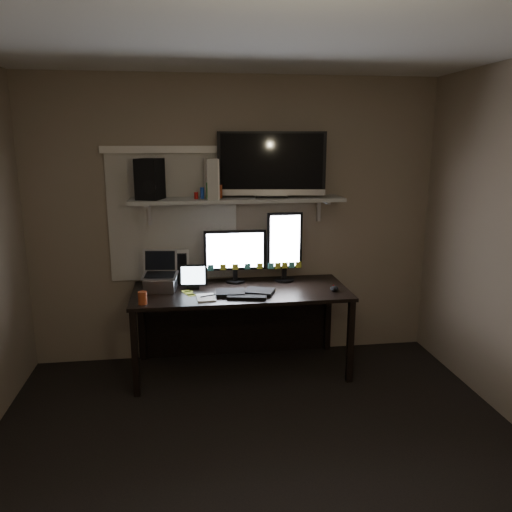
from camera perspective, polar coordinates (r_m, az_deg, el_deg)
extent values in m
plane|color=black|center=(3.26, 1.35, -23.77)|extent=(3.60, 3.60, 0.00)
plane|color=silver|center=(2.66, 1.66, 24.90)|extent=(3.60, 3.60, 0.00)
plane|color=#7B6D58|center=(4.45, -2.31, 3.96)|extent=(3.60, 0.00, 3.60)
cube|color=beige|center=(4.41, -9.45, 4.37)|extent=(1.10, 0.02, 1.10)
cube|color=black|center=(4.21, -1.74, -4.06)|extent=(1.80, 0.75, 0.03)
cube|color=black|center=(4.66, -2.19, -7.08)|extent=(1.80, 0.02, 0.70)
cube|color=black|center=(4.02, -13.66, -10.83)|extent=(0.05, 0.05, 0.70)
cube|color=black|center=(4.20, 10.73, -9.61)|extent=(0.05, 0.05, 0.70)
cube|color=black|center=(4.64, -12.88, -7.50)|extent=(0.05, 0.05, 0.70)
cube|color=black|center=(4.80, 8.18, -6.60)|extent=(0.05, 0.05, 0.70)
cube|color=#A9A9A4|center=(4.25, -2.10, 6.46)|extent=(1.80, 0.35, 0.03)
cube|color=black|center=(4.37, -2.41, 0.01)|extent=(0.54, 0.06, 0.47)
cube|color=black|center=(4.40, 3.28, 1.10)|extent=(0.31, 0.07, 0.63)
cube|color=black|center=(4.08, -1.27, -4.17)|extent=(0.51, 0.29, 0.03)
ellipsoid|color=black|center=(4.22, 8.94, -3.68)|extent=(0.10, 0.12, 0.04)
cube|color=white|center=(3.99, -5.75, -4.76)|extent=(0.15, 0.21, 0.01)
cube|color=black|center=(4.24, -7.20, -2.35)|extent=(0.24, 0.11, 0.21)
cube|color=black|center=(4.43, -9.34, -1.22)|extent=(0.24, 0.13, 0.29)
cube|color=#B2B1B6|center=(4.21, -10.93, -1.80)|extent=(0.31, 0.27, 0.32)
cylinder|color=#9B3B1C|center=(3.92, -12.84, -4.69)|extent=(0.09, 0.09, 0.10)
cube|color=black|center=(4.26, 1.80, 10.36)|extent=(0.92, 0.28, 0.55)
cube|color=silver|center=(4.21, -5.09, 8.81)|extent=(0.11, 0.28, 0.33)
cube|color=black|center=(4.22, -12.03, 8.60)|extent=(0.24, 0.27, 0.33)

